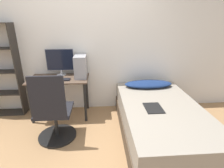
% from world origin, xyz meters
% --- Properties ---
extents(ground_plane, '(14.00, 14.00, 0.00)m').
position_xyz_m(ground_plane, '(0.00, 0.00, 0.00)').
color(ground_plane, '#9E754C').
extents(wall_back, '(8.00, 0.05, 2.50)m').
position_xyz_m(wall_back, '(0.00, 1.48, 1.25)').
color(wall_back, silver).
rests_on(wall_back, ground_plane).
extents(desk, '(1.01, 0.57, 0.73)m').
position_xyz_m(desk, '(-0.45, 1.16, 0.61)').
color(desk, brown).
rests_on(desk, ground_plane).
extents(office_chair, '(0.57, 0.57, 1.05)m').
position_xyz_m(office_chair, '(-0.41, 0.45, 0.39)').
color(office_chair, black).
rests_on(office_chair, ground_plane).
extents(bed, '(1.16, 2.02, 0.51)m').
position_xyz_m(bed, '(1.15, 0.44, 0.25)').
color(bed, '#4C3D2D').
rests_on(bed, ground_plane).
extents(pillow, '(0.88, 0.36, 0.11)m').
position_xyz_m(pillow, '(1.15, 1.19, 0.57)').
color(pillow, navy).
rests_on(pillow, bed).
extents(magazine, '(0.24, 0.32, 0.01)m').
position_xyz_m(magazine, '(1.00, 0.36, 0.52)').
color(magazine, black).
rests_on(magazine, bed).
extents(monitor, '(0.50, 0.17, 0.48)m').
position_xyz_m(monitor, '(-0.44, 1.35, 1.00)').
color(monitor, '#B7B7BC').
rests_on(monitor, desk).
extents(keyboard, '(0.39, 0.12, 0.02)m').
position_xyz_m(keyboard, '(-0.44, 1.05, 0.74)').
color(keyboard, black).
rests_on(keyboard, desk).
extents(pc_tower, '(0.20, 0.40, 0.38)m').
position_xyz_m(pc_tower, '(-0.07, 1.23, 0.92)').
color(pc_tower, '#99999E').
rests_on(pc_tower, desk).
extents(phone, '(0.07, 0.14, 0.01)m').
position_xyz_m(phone, '(-0.88, 1.22, 0.74)').
color(phone, '#B7B7BC').
rests_on(phone, desk).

